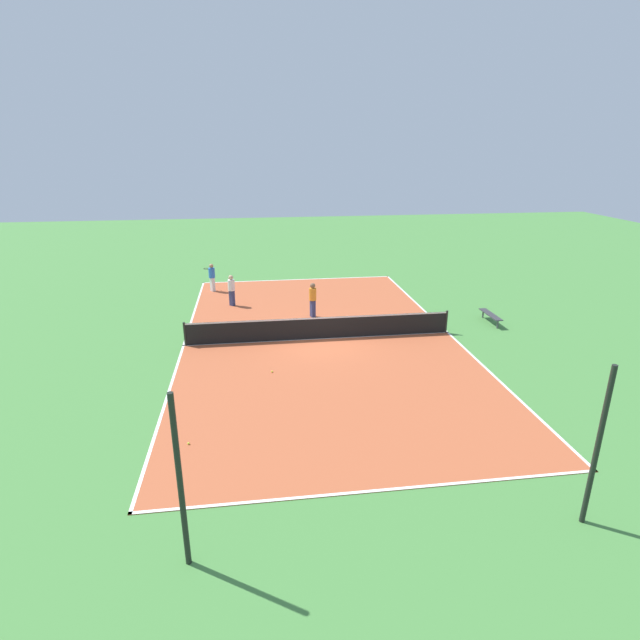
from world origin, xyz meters
The scene contains 11 objects.
ground_plane centered at (0.00, 0.00, 0.00)m, with size 80.00×80.00×0.00m, color #47843D.
court_surface centered at (0.00, 0.00, 0.01)m, with size 11.95×20.97×0.02m.
tennis_net centered at (0.00, 0.00, 0.55)m, with size 11.75×0.10×1.05m.
bench centered at (-8.47, -1.01, 0.39)m, with size 0.36×1.85×0.45m.
player_center_orange centered at (-0.05, -3.03, 1.02)m, with size 0.47×0.47×1.74m.
player_near_white centered at (4.00, -5.47, 0.97)m, with size 0.51×0.51×1.67m.
player_near_blue centered at (5.22, -8.48, 0.96)m, with size 0.81×0.95×1.63m.
tennis_ball_left_sideline centered at (2.28, 3.22, 0.06)m, with size 0.07×0.07×0.07m, color #CCE033.
tennis_ball_far_baseline centered at (4.88, 7.72, 0.06)m, with size 0.07×0.07×0.07m, color #CCE033.
fence_post_back_left centered at (-4.40, 12.10, 1.96)m, with size 0.12×0.12×3.93m.
fence_post_back_right centered at (4.40, 12.10, 1.96)m, with size 0.12×0.12×3.93m.
Camera 1 is at (2.81, 20.46, 8.15)m, focal length 28.00 mm.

